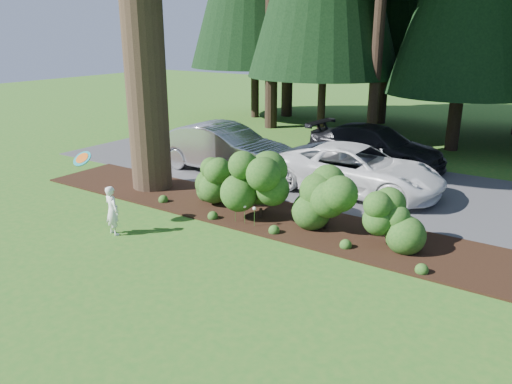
% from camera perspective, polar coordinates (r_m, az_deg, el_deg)
% --- Properties ---
extents(ground, '(80.00, 80.00, 0.00)m').
position_cam_1_polar(ground, '(11.04, -7.25, -7.97)').
color(ground, '#26621C').
rests_on(ground, ground).
extents(mulch_bed, '(16.00, 2.50, 0.05)m').
position_cam_1_polar(mulch_bed, '(13.43, 1.85, -2.86)').
color(mulch_bed, black).
rests_on(mulch_bed, ground).
extents(driveway, '(22.00, 6.00, 0.03)m').
position_cam_1_polar(driveway, '(17.00, 9.50, 1.39)').
color(driveway, '#38383A').
rests_on(driveway, ground).
extents(shrub_row, '(6.53, 1.60, 1.61)m').
position_cam_1_polar(shrub_row, '(12.70, 4.56, -0.39)').
color(shrub_row, '#1C4916').
rests_on(shrub_row, ground).
extents(lily_cluster, '(0.69, 0.09, 0.57)m').
position_cam_1_polar(lily_cluster, '(12.76, -1.30, -1.75)').
color(lily_cluster, '#1C4916').
rests_on(lily_cluster, ground).
extents(car_silver_wagon, '(5.03, 1.79, 1.65)m').
position_cam_1_polar(car_silver_wagon, '(17.64, -3.69, 5.04)').
color(car_silver_wagon, '#ADADB1').
rests_on(car_silver_wagon, driveway).
extents(car_white_suv, '(5.28, 2.47, 1.46)m').
position_cam_1_polar(car_white_suv, '(15.52, 11.39, 2.55)').
color(car_white_suv, white).
rests_on(car_white_suv, driveway).
extents(car_dark_suv, '(5.24, 2.47, 1.48)m').
position_cam_1_polar(car_dark_suv, '(18.76, 13.50, 5.09)').
color(car_dark_suv, black).
rests_on(car_dark_suv, driveway).
extents(child, '(0.50, 0.38, 1.24)m').
position_cam_1_polar(child, '(12.66, -16.11, -2.04)').
color(child, white).
rests_on(child, ground).
extents(frisbee, '(0.50, 0.40, 0.34)m').
position_cam_1_polar(frisbee, '(13.07, -19.25, 3.63)').
color(frisbee, teal).
rests_on(frisbee, ground).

